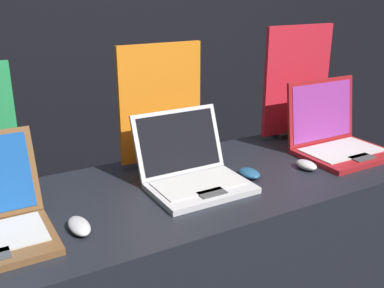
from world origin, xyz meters
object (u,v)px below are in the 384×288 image
Objects in this scene: mouse_back at (306,165)px; mouse_middle at (249,173)px; promo_stand_middle at (160,108)px; laptop_middle at (191,169)px; promo_stand_back at (297,84)px; laptop_back at (336,137)px; mouse_front at (79,226)px.

mouse_middle is at bearing 168.79° from mouse_back.
promo_stand_middle is at bearing 143.70° from mouse_back.
promo_stand_middle is 0.60m from mouse_back.
promo_stand_middle is (0.00, 0.24, 0.16)m from laptop_middle.
mouse_back is at bearing -124.79° from promo_stand_back.
laptop_middle is 3.54× the size of mouse_back.
laptop_middle is at bearing 168.34° from mouse_back.
promo_stand_middle reaches higher than laptop_back.
mouse_back is (0.89, 0.02, 0.00)m from mouse_front.
mouse_front is at bearing -162.12° from promo_stand_back.
mouse_front is at bearing -178.53° from mouse_back.
laptop_back is 0.31m from promo_stand_back.
mouse_front is 0.60m from promo_stand_middle.
promo_stand_middle reaches higher than laptop_middle.
promo_stand_middle is (-0.22, 0.29, 0.21)m from mouse_middle.
laptop_middle is at bearing -90.00° from promo_stand_middle.
mouse_front is at bearing -165.03° from laptop_middle.
laptop_back is at bearing 19.16° from mouse_back.
mouse_middle is 0.47m from laptop_back.
laptop_back reaches higher than mouse_middle.
mouse_middle is 0.21× the size of promo_stand_middle.
mouse_front is 1.20m from promo_stand_back.
mouse_back is 0.19× the size of promo_stand_back.
promo_stand_back is at bearing 31.93° from mouse_middle.
laptop_middle is 0.23m from mouse_middle.
mouse_front is at bearing -173.95° from mouse_middle.
mouse_middle is 0.42m from promo_stand_middle.
promo_stand_back is at bearing 55.21° from mouse_back.
mouse_middle is at bearing -148.07° from promo_stand_back.
laptop_middle reaches higher than mouse_middle.
mouse_back is at bearing 1.47° from mouse_front.
promo_stand_back is (0.47, 0.29, 0.23)m from mouse_middle.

